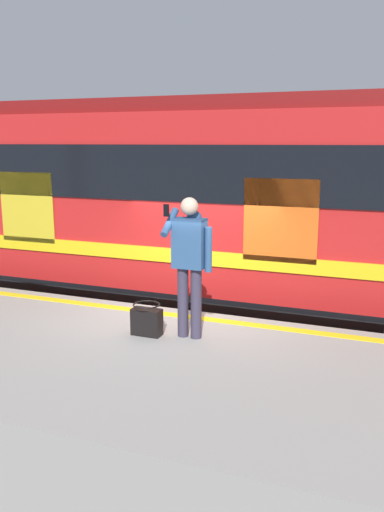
{
  "coord_description": "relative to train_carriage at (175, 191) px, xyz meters",
  "views": [
    {
      "loc": [
        -2.91,
        7.11,
        3.46
      ],
      "look_at": [
        -0.25,
        0.3,
        1.89
      ],
      "focal_mm": 37.63,
      "sensor_mm": 36.0,
      "label": 1
    }
  ],
  "objects": [
    {
      "name": "ground_plane",
      "position": [
        -1.06,
        2.21,
        -2.54
      ],
      "size": [
        26.55,
        26.55,
        0.0
      ],
      "primitive_type": "plane",
      "color": "#3D3D3F"
    },
    {
      "name": "platform",
      "position": [
        -1.06,
        4.03,
        -2.05
      ],
      "size": [
        17.7,
        3.64,
        0.99
      ],
      "primitive_type": "cube",
      "color": "gray",
      "rests_on": "ground"
    },
    {
      "name": "safety_line",
      "position": [
        -1.06,
        2.51,
        -1.55
      ],
      "size": [
        17.34,
        0.16,
        0.01
      ],
      "primitive_type": "cube",
      "color": "yellow",
      "rests_on": "platform"
    },
    {
      "name": "track_rail_near",
      "position": [
        -1.06,
        0.71,
        -2.46
      ],
      "size": [
        23.01,
        0.08,
        0.16
      ],
      "primitive_type": "cube",
      "color": "slate",
      "rests_on": "ground"
    },
    {
      "name": "track_rail_far",
      "position": [
        -1.06,
        -0.72,
        -2.46
      ],
      "size": [
        23.01,
        0.08,
        0.16
      ],
      "primitive_type": "cube",
      "color": "slate",
      "rests_on": "ground"
    },
    {
      "name": "train_carriage",
      "position": [
        0.0,
        0.0,
        0.0
      ],
      "size": [
        13.22,
        2.85,
        4.0
      ],
      "color": "red",
      "rests_on": "ground"
    },
    {
      "name": "passenger",
      "position": [
        -1.57,
        3.23,
        -0.48
      ],
      "size": [
        0.57,
        0.55,
        1.8
      ],
      "color": "#383347",
      "rests_on": "platform"
    },
    {
      "name": "handbag",
      "position": [
        -1.03,
        3.38,
        -1.35
      ],
      "size": [
        0.39,
        0.35,
        0.42
      ],
      "color": "black",
      "rests_on": "platform"
    }
  ]
}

